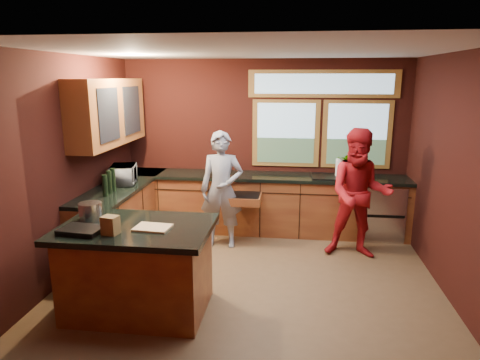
% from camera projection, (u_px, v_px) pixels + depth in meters
% --- Properties ---
extents(floor, '(4.50, 4.50, 0.00)m').
position_uv_depth(floor, '(250.00, 279.00, 5.27)').
color(floor, brown).
rests_on(floor, ground).
extents(room_shell, '(4.52, 4.02, 2.71)m').
position_uv_depth(room_shell, '(205.00, 129.00, 5.24)').
color(room_shell, black).
rests_on(room_shell, ground).
extents(back_counter, '(4.50, 0.64, 0.93)m').
position_uv_depth(back_counter, '(274.00, 204.00, 6.78)').
color(back_counter, '#592415').
rests_on(back_counter, floor).
extents(left_counter, '(0.64, 2.30, 0.93)m').
position_uv_depth(left_counter, '(124.00, 215.00, 6.22)').
color(left_counter, '#592415').
rests_on(left_counter, floor).
extents(island, '(1.55, 1.05, 0.95)m').
position_uv_depth(island, '(138.00, 268.00, 4.47)').
color(island, '#592415').
rests_on(island, floor).
extents(person_grey, '(0.63, 0.43, 1.69)m').
position_uv_depth(person_grey, '(222.00, 190.00, 6.14)').
color(person_grey, slate).
rests_on(person_grey, floor).
extents(person_red, '(0.91, 0.74, 1.77)m').
position_uv_depth(person_red, '(359.00, 194.00, 5.75)').
color(person_red, '#A51318').
rests_on(person_red, floor).
extents(microwave, '(0.44, 0.55, 0.27)m').
position_uv_depth(microwave, '(123.00, 175.00, 6.10)').
color(microwave, '#999999').
rests_on(microwave, left_counter).
extents(potted_plant, '(0.37, 0.32, 0.41)m').
position_uv_depth(potted_plant, '(349.00, 164.00, 6.53)').
color(potted_plant, '#999999').
rests_on(potted_plant, back_counter).
extents(paper_towel, '(0.12, 0.12, 0.28)m').
position_uv_depth(paper_towel, '(339.00, 168.00, 6.51)').
color(paper_towel, white).
rests_on(paper_towel, back_counter).
extents(cutting_board, '(0.37, 0.28, 0.02)m').
position_uv_depth(cutting_board, '(153.00, 228.00, 4.28)').
color(cutting_board, tan).
rests_on(cutting_board, island).
extents(stock_pot, '(0.24, 0.24, 0.18)m').
position_uv_depth(stock_pot, '(90.00, 211.00, 4.55)').
color(stock_pot, silver).
rests_on(stock_pot, island).
extents(paper_bag, '(0.17, 0.15, 0.18)m').
position_uv_depth(paper_bag, '(110.00, 225.00, 4.11)').
color(paper_bag, brown).
rests_on(paper_bag, island).
extents(black_tray, '(0.43, 0.32, 0.05)m').
position_uv_depth(black_tray, '(82.00, 230.00, 4.16)').
color(black_tray, black).
rests_on(black_tray, island).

